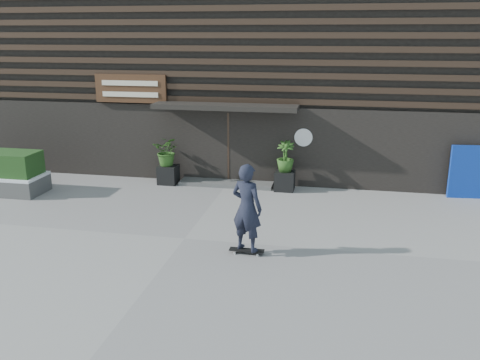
% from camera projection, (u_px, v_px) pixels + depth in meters
% --- Properties ---
extents(ground, '(80.00, 80.00, 0.00)m').
position_uv_depth(ground, '(185.00, 239.00, 12.30)').
color(ground, gray).
rests_on(ground, ground).
extents(entrance_step, '(3.00, 0.80, 0.12)m').
position_uv_depth(entrance_step, '(227.00, 183.00, 16.62)').
color(entrance_step, '#4E4E4B').
rests_on(entrance_step, ground).
extents(planter_pot_left, '(0.60, 0.60, 0.60)m').
position_uv_depth(planter_pot_left, '(168.00, 174.00, 16.72)').
color(planter_pot_left, black).
rests_on(planter_pot_left, ground).
extents(bamboo_left, '(0.86, 0.75, 0.96)m').
position_uv_depth(bamboo_left, '(167.00, 151.00, 16.51)').
color(bamboo_left, '#2D591E').
rests_on(bamboo_left, planter_pot_left).
extents(planter_pot_right, '(0.60, 0.60, 0.60)m').
position_uv_depth(planter_pot_right, '(285.00, 181.00, 16.01)').
color(planter_pot_right, black).
rests_on(planter_pot_right, ground).
extents(bamboo_right, '(0.54, 0.54, 0.96)m').
position_uv_depth(bamboo_right, '(285.00, 156.00, 15.79)').
color(bamboo_right, '#2D591E').
rests_on(bamboo_right, planter_pot_right).
extents(blue_tarp, '(1.70, 0.28, 1.59)m').
position_uv_depth(blue_tarp, '(479.00, 172.00, 15.09)').
color(blue_tarp, '#0C2D9D').
rests_on(blue_tarp, ground).
extents(building, '(18.00, 11.00, 8.00)m').
position_uv_depth(building, '(255.00, 52.00, 20.59)').
color(building, black).
rests_on(building, ground).
extents(skateboarder, '(0.84, 0.69, 2.06)m').
position_uv_depth(skateboarder, '(247.00, 208.00, 11.17)').
color(skateboarder, black).
rests_on(skateboarder, ground).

